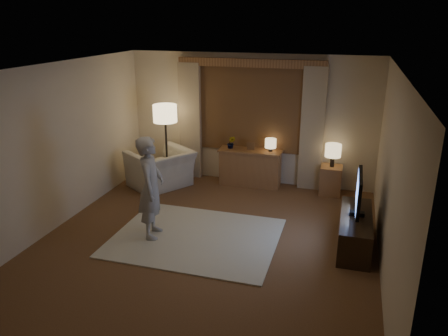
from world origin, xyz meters
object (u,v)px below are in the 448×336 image
at_px(tv_stand, 355,231).
at_px(person, 151,187).
at_px(sideboard, 250,168).
at_px(side_table, 331,180).
at_px(armchair, 161,169).

height_order(tv_stand, person, person).
bearing_deg(sideboard, side_table, -1.79).
height_order(sideboard, person, person).
xyz_separation_m(armchair, tv_stand, (3.77, -1.43, -0.12)).
bearing_deg(sideboard, person, -109.88).
bearing_deg(sideboard, tv_stand, -44.41).
relative_size(sideboard, person, 0.75).
bearing_deg(armchair, sideboard, 142.65).
xyz_separation_m(armchair, side_table, (3.30, 0.55, -0.09)).
relative_size(armchair, person, 0.72).
height_order(armchair, person, person).
height_order(side_table, tv_stand, side_table).
relative_size(armchair, tv_stand, 0.82).
height_order(armchair, side_table, armchair).
distance_m(sideboard, tv_stand, 2.90).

